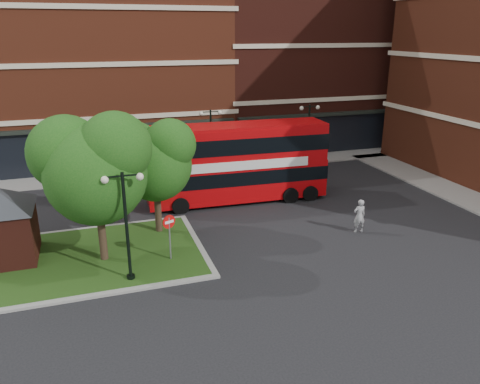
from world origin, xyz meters
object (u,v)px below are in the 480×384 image
object	(u,v)px
woman	(359,216)
car_silver	(172,165)
car_white	(238,158)
bus	(237,158)

from	to	relation	value
woman	car_silver	world-z (taller)	woman
car_silver	car_white	bearing A→B (deg)	-86.75
woman	car_white	bearing A→B (deg)	-77.18
car_silver	car_white	size ratio (longest dim) A/B	0.77
car_silver	car_white	distance (m)	5.38
car_silver	woman	bearing A→B (deg)	-148.57
woman	car_silver	bearing A→B (deg)	-58.05
bus	woman	bearing A→B (deg)	-53.01
bus	woman	distance (m)	8.59
bus	car_white	distance (m)	8.04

